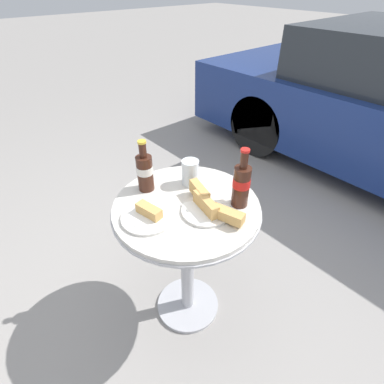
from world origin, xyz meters
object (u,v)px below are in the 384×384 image
(drinking_glass, at_px, (190,174))
(lunch_plate_near, at_px, (148,215))
(cola_bottle_left, at_px, (145,171))
(lunch_plate_far, at_px, (208,206))
(cola_bottle_right, at_px, (241,184))
(bistro_table, at_px, (187,234))

(drinking_glass, height_order, lunch_plate_near, drinking_glass)
(cola_bottle_left, bearing_deg, lunch_plate_far, 18.64)
(lunch_plate_near, bearing_deg, drinking_glass, 104.55)
(lunch_plate_near, height_order, lunch_plate_far, lunch_plate_far)
(lunch_plate_near, relative_size, lunch_plate_far, 0.69)
(lunch_plate_far, bearing_deg, cola_bottle_right, 68.67)
(drinking_glass, bearing_deg, cola_bottle_right, 12.48)
(cola_bottle_left, bearing_deg, cola_bottle_right, 33.48)
(cola_bottle_right, relative_size, lunch_plate_near, 1.22)
(lunch_plate_far, bearing_deg, drinking_glass, 159.44)
(cola_bottle_left, xyz_separation_m, cola_bottle_right, (0.35, 0.23, 0.01))
(bistro_table, bearing_deg, drinking_glass, 133.16)
(cola_bottle_left, distance_m, drinking_glass, 0.21)
(bistro_table, distance_m, drinking_glass, 0.28)
(cola_bottle_left, distance_m, cola_bottle_right, 0.42)
(bistro_table, xyz_separation_m, lunch_plate_far, (0.09, 0.04, 0.20))
(cola_bottle_right, xyz_separation_m, lunch_plate_near, (-0.18, -0.34, -0.09))
(drinking_glass, relative_size, lunch_plate_far, 0.39)
(bistro_table, bearing_deg, cola_bottle_right, 49.67)
(drinking_glass, xyz_separation_m, lunch_plate_near, (0.07, -0.28, -0.04))
(bistro_table, height_order, lunch_plate_near, lunch_plate_near)
(drinking_glass, bearing_deg, bistro_table, -46.84)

